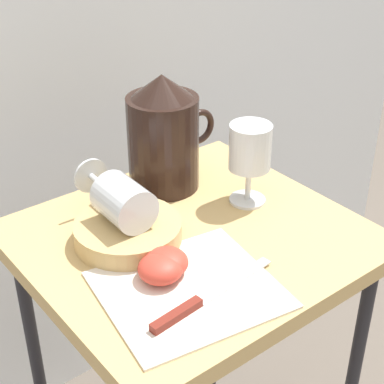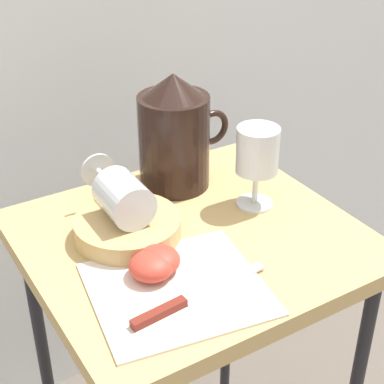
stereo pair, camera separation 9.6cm
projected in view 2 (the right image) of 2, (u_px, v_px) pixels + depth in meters
name	position (u px, v px, depth m)	size (l,w,h in m)	color
table	(192.00, 272.00, 1.04)	(0.52, 0.48, 0.72)	tan
linen_napkin	(177.00, 289.00, 0.88)	(0.24, 0.22, 0.00)	silver
basket_tray	(128.00, 228.00, 0.98)	(0.17, 0.17, 0.04)	tan
pitcher	(175.00, 141.00, 1.10)	(0.18, 0.13, 0.21)	black
wine_glass_upright	(257.00, 155.00, 1.03)	(0.07, 0.07, 0.15)	silver
wine_glass_tipped_near	(123.00, 197.00, 0.96)	(0.07, 0.15, 0.07)	silver
apple_half_left	(151.00, 266.00, 0.89)	(0.07, 0.07, 0.04)	#CC3D2D
apple_half_right	(158.00, 260.00, 0.90)	(0.07, 0.07, 0.04)	#CC3D2D
knife	(181.00, 303.00, 0.84)	(0.23, 0.04, 0.01)	silver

